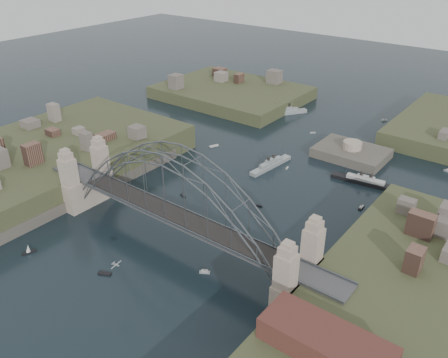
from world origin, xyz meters
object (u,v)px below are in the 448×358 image
(wharf_shed, at_px, (326,343))
(naval_cruiser_far, at_px, (286,112))
(naval_cruiser_near, at_px, (271,165))
(ocean_liner, at_px, (365,182))
(fort_island, at_px, (351,158))
(bridge, at_px, (174,200))

(wharf_shed, xyz_separation_m, naval_cruiser_far, (-69.30, 105.99, -9.09))
(naval_cruiser_near, xyz_separation_m, ocean_liner, (27.54, 7.44, -0.06))
(wharf_shed, height_order, naval_cruiser_far, wharf_shed)
(fort_island, bearing_deg, naval_cruiser_near, -127.07)
(fort_island, distance_m, naval_cruiser_near, 27.69)
(bridge, height_order, naval_cruiser_near, bridge)
(bridge, distance_m, naval_cruiser_near, 49.51)
(fort_island, height_order, naval_cruiser_near, fort_island)
(naval_cruiser_far, bearing_deg, ocean_liner, -37.24)
(bridge, bearing_deg, wharf_shed, -17.65)
(wharf_shed, bearing_deg, bridge, 162.35)
(bridge, distance_m, ocean_liner, 61.01)
(wharf_shed, relative_size, naval_cruiser_near, 1.13)
(naval_cruiser_near, xyz_separation_m, naval_cruiser_far, (-20.62, 44.06, 0.09))
(bridge, height_order, wharf_shed, bridge)
(wharf_shed, bearing_deg, naval_cruiser_near, 128.17)
(bridge, height_order, naval_cruiser_far, bridge)
(naval_cruiser_near, distance_m, naval_cruiser_far, 48.65)
(bridge, distance_m, fort_island, 72.14)
(fort_island, distance_m, wharf_shed, 90.48)
(fort_island, bearing_deg, bridge, -99.73)
(bridge, distance_m, naval_cruiser_far, 96.09)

